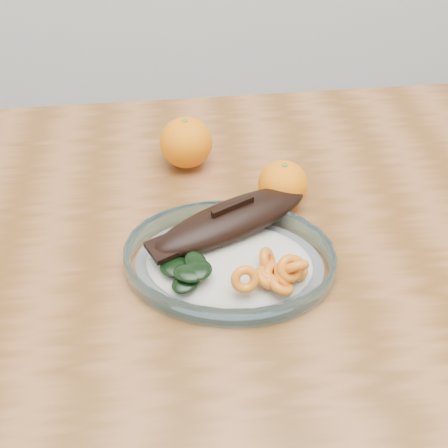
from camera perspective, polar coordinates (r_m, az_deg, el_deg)
The scene contains 4 objects.
dining_table at distance 0.79m, azimuth 2.89°, elevation -8.41°, with size 1.20×0.80×0.75m.
plated_meal at distance 0.69m, azimuth 0.59°, elevation -3.33°, with size 0.54×0.54×0.08m.
orange_left at distance 0.84m, azimuth -3.87°, elevation 8.26°, with size 0.08×0.08×0.08m, color #FF6B05.
orange_right at distance 0.77m, azimuth 5.99°, elevation 4.03°, with size 0.07×0.07×0.07m, color #FF6B05.
Camera 1 is at (-0.09, -0.48, 1.27)m, focal length 45.00 mm.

